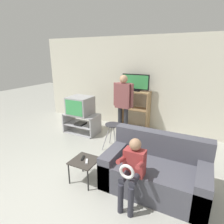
# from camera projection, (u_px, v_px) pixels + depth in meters

# --- Properties ---
(ground_plane) EXTENTS (18.00, 18.00, 0.00)m
(ground_plane) POSITION_uv_depth(u_px,v_px,m) (51.00, 205.00, 2.75)
(ground_plane) COLOR #ADADA3
(wall_back) EXTENTS (6.40, 0.06, 2.60)m
(wall_back) POSITION_uv_depth(u_px,v_px,m) (137.00, 84.00, 5.35)
(wall_back) COLOR silver
(wall_back) RESTS_ON ground_plane
(tv_stand) EXTENTS (0.94, 0.55, 0.53)m
(tv_stand) POSITION_uv_depth(u_px,v_px,m) (82.00, 123.00, 5.23)
(tv_stand) COLOR #A8A8AD
(tv_stand) RESTS_ON ground_plane
(television_main) EXTENTS (0.61, 0.58, 0.48)m
(television_main) POSITION_uv_depth(u_px,v_px,m) (80.00, 105.00, 5.09)
(television_main) COLOR #9E9EA3
(television_main) RESTS_ON tv_stand
(media_shelf) EXTENTS (0.83, 0.36, 1.14)m
(media_shelf) POSITION_uv_depth(u_px,v_px,m) (134.00, 110.00, 5.33)
(media_shelf) COLOR #9E7A51
(media_shelf) RESTS_ON ground_plane
(television_flat) EXTENTS (0.77, 0.20, 0.46)m
(television_flat) POSITION_uv_depth(u_px,v_px,m) (135.00, 83.00, 5.13)
(television_flat) COLOR black
(television_flat) RESTS_ON media_shelf
(folding_stool) EXTENTS (0.39, 0.40, 0.61)m
(folding_stool) POSITION_uv_depth(u_px,v_px,m) (113.00, 129.00, 4.25)
(folding_stool) COLOR #99999E
(folding_stool) RESTS_ON ground_plane
(snack_table) EXTENTS (0.43, 0.43, 0.40)m
(snack_table) POSITION_uv_depth(u_px,v_px,m) (85.00, 163.00, 3.18)
(snack_table) COLOR #38332D
(snack_table) RESTS_ON ground_plane
(remote_control_black) EXTENTS (0.08, 0.15, 0.02)m
(remote_control_black) POSITION_uv_depth(u_px,v_px,m) (83.00, 158.00, 3.22)
(remote_control_black) COLOR black
(remote_control_black) RESTS_ON snack_table
(remote_control_white) EXTENTS (0.11, 0.14, 0.02)m
(remote_control_white) POSITION_uv_depth(u_px,v_px,m) (87.00, 161.00, 3.11)
(remote_control_white) COLOR silver
(remote_control_white) RESTS_ON snack_table
(couch) EXTENTS (1.62, 0.88, 0.87)m
(couch) POSITION_uv_depth(u_px,v_px,m) (155.00, 171.00, 3.03)
(couch) COLOR #4C4C56
(couch) RESTS_ON ground_plane
(person_standing_adult) EXTENTS (0.53, 0.20, 1.64)m
(person_standing_adult) POSITION_uv_depth(u_px,v_px,m) (123.00, 101.00, 4.67)
(person_standing_adult) COLOR #2D2D33
(person_standing_adult) RESTS_ON ground_plane
(person_seated_child) EXTENTS (0.33, 0.43, 1.01)m
(person_seated_child) POSITION_uv_depth(u_px,v_px,m) (132.00, 168.00, 2.60)
(person_seated_child) COLOR #2D2D38
(person_seated_child) RESTS_ON ground_plane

